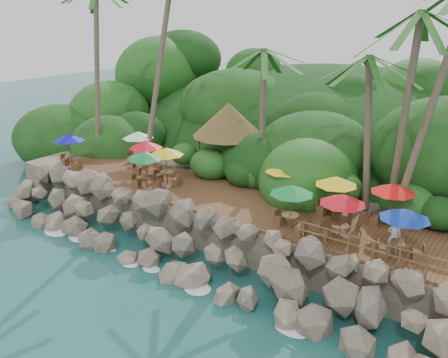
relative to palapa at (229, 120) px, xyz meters
The scene contains 12 objects.
ground 11.90m from the palapa, 75.66° to the right, with size 140.00×140.00×0.00m, color #19514F.
land_base 8.01m from the palapa, 66.53° to the left, with size 32.00×25.20×2.10m, color gray.
jungle_hill 14.85m from the palapa, 79.15° to the left, with size 44.80×28.00×15.40m, color #143811.
seawall 9.66m from the palapa, 72.31° to the right, with size 29.00×4.00×2.30m, color gray, non-canonical shape.
terrace 6.01m from the palapa, 57.70° to the right, with size 26.00×5.00×0.20m, color brown.
jungle_foliage 8.03m from the palapa, 62.42° to the left, with size 44.00×16.00×12.00m, color #143811, non-canonical shape.
foam_line 11.63m from the palapa, 75.24° to the right, with size 25.20×0.80×0.06m.
palms 7.78m from the palapa, 19.15° to the right, with size 28.72×7.36×13.88m.
palapa is the anchor object (origin of this frame).
dining_clusters 5.56m from the palapa, 53.69° to the right, with size 24.35×5.35×2.33m.
railing 14.01m from the palapa, 27.94° to the right, with size 7.20×0.10×1.00m.
waiter 13.82m from the palapa, 22.12° to the right, with size 0.58×0.38×1.59m, color white.
Camera 1 is at (14.86, -14.62, 12.48)m, focal length 37.90 mm.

